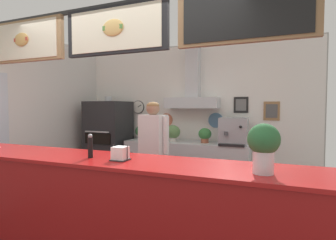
# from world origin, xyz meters

# --- Properties ---
(back_wall_assembly) EXTENTS (4.52, 2.82, 2.74)m
(back_wall_assembly) POSITION_xyz_m (0.00, 2.54, 1.46)
(back_wall_assembly) COLOR #9E9E99
(back_wall_assembly) RESTS_ON ground_plane
(service_counter) EXTENTS (3.97, 0.65, 1.10)m
(service_counter) POSITION_xyz_m (0.00, -0.26, 0.55)
(service_counter) COLOR maroon
(service_counter) RESTS_ON ground_plane
(back_prep_counter) EXTENTS (2.25, 0.59, 0.92)m
(back_prep_counter) POSITION_xyz_m (-0.01, 2.31, 0.45)
(back_prep_counter) COLOR silver
(back_prep_counter) RESTS_ON ground_plane
(pizza_oven) EXTENTS (0.74, 0.74, 1.77)m
(pizza_oven) POSITION_xyz_m (-1.58, 2.19, 0.83)
(pizza_oven) COLOR #232326
(pizza_oven) RESTS_ON ground_plane
(shop_worker) EXTENTS (0.52, 0.30, 1.63)m
(shop_worker) POSITION_xyz_m (-0.10, 1.11, 0.88)
(shop_worker) COLOR #232328
(shop_worker) RESTS_ON ground_plane
(espresso_machine) EXTENTS (0.45, 0.51, 0.45)m
(espresso_machine) POSITION_xyz_m (0.85, 2.29, 1.15)
(espresso_machine) COLOR #A3A5AD
(espresso_machine) RESTS_ON back_prep_counter
(potted_thyme) EXTENTS (0.23, 0.23, 0.26)m
(potted_thyme) POSITION_xyz_m (0.35, 2.30, 1.07)
(potted_thyme) COLOR #9E563D
(potted_thyme) RESTS_ON back_prep_counter
(potted_oregano) EXTENTS (0.27, 0.27, 0.30)m
(potted_oregano) POSITION_xyz_m (-0.25, 2.27, 1.09)
(potted_oregano) COLOR beige
(potted_oregano) RESTS_ON back_prep_counter
(potted_basil) EXTENTS (0.17, 0.17, 0.22)m
(potted_basil) POSITION_xyz_m (-0.63, 2.31, 1.05)
(potted_basil) COLOR #9E563D
(potted_basil) RESTS_ON back_prep_counter
(potted_rosemary) EXTENTS (0.25, 0.25, 0.28)m
(potted_rosemary) POSITION_xyz_m (-0.91, 2.32, 1.08)
(potted_rosemary) COLOR beige
(potted_rosemary) RESTS_ON back_prep_counter
(basil_vase) EXTENTS (0.22, 0.22, 0.35)m
(basil_vase) POSITION_xyz_m (1.41, -0.34, 1.29)
(basil_vase) COLOR silver
(basil_vase) RESTS_ON service_counter
(napkin_holder) EXTENTS (0.15, 0.14, 0.14)m
(napkin_holder) POSITION_xyz_m (0.24, -0.31, 1.15)
(napkin_holder) COLOR #262628
(napkin_holder) RESTS_ON service_counter
(pepper_grinder) EXTENTS (0.04, 0.04, 0.22)m
(pepper_grinder) POSITION_xyz_m (-0.07, -0.31, 1.20)
(pepper_grinder) COLOR black
(pepper_grinder) RESTS_ON service_counter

